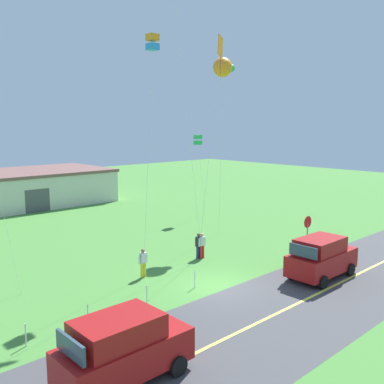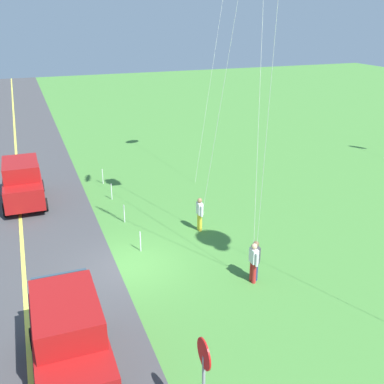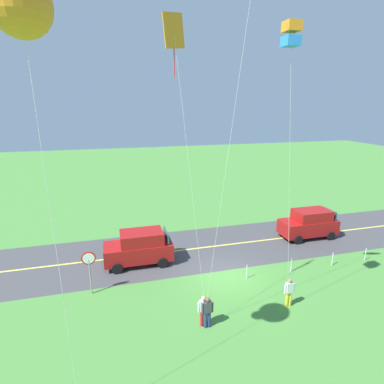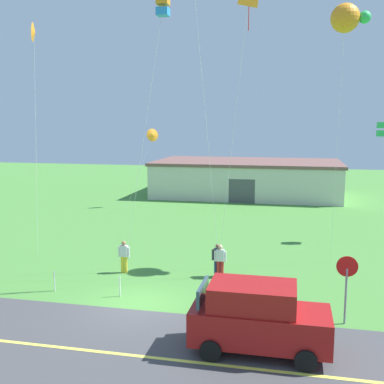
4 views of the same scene
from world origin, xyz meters
The scene contains 13 objects.
ground_plane centered at (0.00, 0.00, -0.05)m, with size 120.00×120.00×0.10m, color #478438.
asphalt_road centered at (0.00, -4.00, 0.00)m, with size 120.00×7.00×0.00m, color #424244.
road_centre_stripe centered at (0.00, -4.00, 0.01)m, with size 120.00×0.16×0.00m, color #E5E04C.
car_suv_foreground centered at (4.99, -2.86, 1.15)m, with size 4.40×2.12×2.24m.
car_parked_west_near centered at (-8.35, -3.69, 1.15)m, with size 4.40×2.12×2.24m.
stop_sign centered at (7.96, -0.10, 1.80)m, with size 0.76×0.08×2.56m.
person_adult_near centered at (2.70, 4.02, 0.86)m, with size 0.58×0.22×1.60m.
person_adult_companion centered at (-2.01, 3.76, 0.86)m, with size 0.58×0.22×1.60m.
person_child_watcher centered at (2.56, 4.18, 0.86)m, with size 0.58×0.22×1.60m.
fence_post_0 centered at (-9.74, 0.70, 0.45)m, with size 0.05×0.05×0.90m, color silver.
fence_post_1 centered at (-7.13, 0.70, 0.45)m, with size 0.05×0.05×0.90m, color silver.
fence_post_2 centered at (-4.09, 0.70, 0.45)m, with size 0.05×0.05×0.90m, color silver.
fence_post_3 centered at (-1.06, 0.70, 0.45)m, with size 0.05×0.05×0.90m, color silver.
Camera 2 is at (15.59, -3.28, 9.44)m, focal length 42.56 mm.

